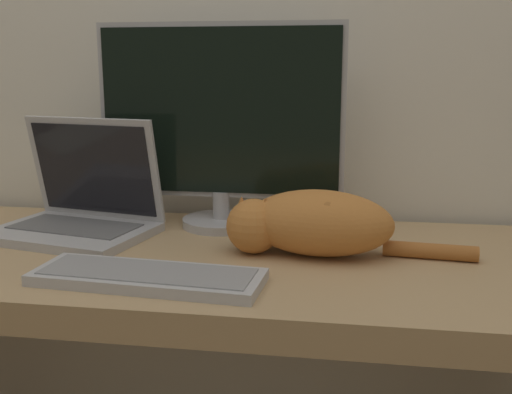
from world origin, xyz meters
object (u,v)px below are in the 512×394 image
at_px(monitor, 220,123).
at_px(external_keyboard, 148,277).
at_px(cat, 311,222).
at_px(laptop, 79,211).

height_order(monitor, external_keyboard, monitor).
xyz_separation_m(monitor, cat, (0.23, -0.19, -0.18)).
relative_size(monitor, laptop, 1.50).
distance_m(monitor, cat, 0.35).
bearing_deg(monitor, external_keyboard, -96.60).
distance_m(external_keyboard, cat, 0.35).
bearing_deg(external_keyboard, laptop, 136.37).
bearing_deg(laptop, cat, 3.74).
relative_size(external_keyboard, cat, 0.83).
relative_size(laptop, cat, 0.77).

